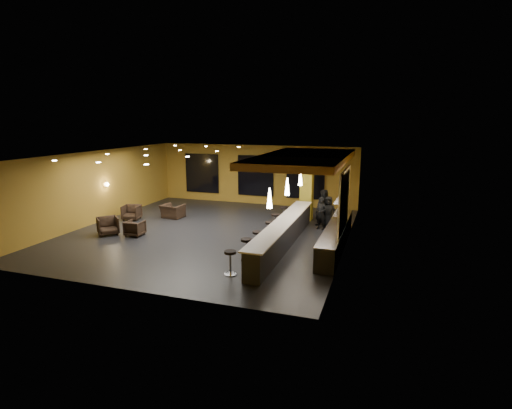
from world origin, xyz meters
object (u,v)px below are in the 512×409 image
(bar_stool_2, at_px, (257,238))
(armchair_b, at_px, (135,228))
(armchair_a, at_px, (108,226))
(armchair_d, at_px, (173,211))
(bar_stool_0, at_px, (230,260))
(pendant_0, at_px, (270,198))
(pendant_2, at_px, (300,178))
(staff_b, at_px, (324,209))
(bar_stool_3, at_px, (270,229))
(column, at_px, (307,185))
(armchair_c, at_px, (132,212))
(prep_counter, at_px, (336,237))
(staff_c, at_px, (328,212))
(bar_stool_4, at_px, (275,220))
(bar_counter, at_px, (283,234))
(pendant_1, at_px, (287,187))
(staff_a, at_px, (321,213))
(bar_stool_5, at_px, (284,213))
(bar_stool_1, at_px, (246,247))

(bar_stool_2, bearing_deg, armchair_b, 178.08)
(armchair_a, distance_m, armchair_d, 3.78)
(armchair_d, relative_size, bar_stool_0, 1.30)
(pendant_0, xyz_separation_m, pendant_2, (0.00, 5.00, 0.00))
(staff_b, relative_size, armchair_a, 2.06)
(armchair_d, bearing_deg, bar_stool_3, 165.28)
(staff_b, xyz_separation_m, armchair_a, (-8.85, -4.25, -0.50))
(column, xyz_separation_m, armchair_c, (-8.37, -2.81, -1.37))
(prep_counter, height_order, pendant_0, pendant_0)
(bar_stool_0, xyz_separation_m, bar_stool_2, (0.05, 2.66, -0.04))
(staff_c, distance_m, bar_stool_4, 2.58)
(column, height_order, pendant_2, column)
(bar_stool_3, bearing_deg, pendant_2, 73.36)
(pendant_2, bearing_deg, armchair_c, -171.76)
(bar_counter, xyz_separation_m, armchair_d, (-6.62, 2.80, -0.16))
(pendant_0, relative_size, armchair_c, 0.84)
(pendant_1, height_order, armchair_d, pendant_1)
(staff_b, xyz_separation_m, bar_stool_3, (-1.82, -2.89, -0.37))
(pendant_2, height_order, staff_c, pendant_2)
(staff_a, distance_m, armchair_a, 9.56)
(armchair_c, bearing_deg, pendant_2, -5.15)
(bar_stool_2, distance_m, bar_stool_5, 4.29)
(staff_c, relative_size, armchair_b, 2.02)
(column, distance_m, staff_a, 2.14)
(pendant_1, bearing_deg, armchair_a, -170.48)
(armchair_c, relative_size, armchair_d, 0.78)
(pendant_0, xyz_separation_m, bar_stool_2, (-0.85, 1.23, -1.87))
(bar_counter, xyz_separation_m, prep_counter, (2.00, 0.50, -0.07))
(armchair_c, height_order, bar_stool_1, bar_stool_1)
(bar_stool_5, bearing_deg, bar_stool_1, -89.23)
(staff_c, xyz_separation_m, armchair_d, (-7.89, -0.60, -0.40))
(armchair_c, height_order, bar_stool_3, bar_stool_3)
(pendant_0, height_order, bar_stool_4, pendant_0)
(bar_stool_4, bearing_deg, armchair_a, -157.13)
(staff_a, bearing_deg, armchair_d, -158.13)
(staff_c, bearing_deg, staff_a, -127.29)
(bar_counter, height_order, armchair_b, bar_counter)
(bar_counter, relative_size, prep_counter, 1.33)
(bar_counter, bearing_deg, armchair_a, -174.10)
(column, distance_m, bar_stool_1, 6.83)
(pendant_1, relative_size, armchair_d, 0.66)
(column, height_order, bar_stool_4, column)
(bar_counter, distance_m, armchair_b, 6.56)
(pendant_2, distance_m, bar_stool_0, 6.74)
(prep_counter, bearing_deg, armchair_d, 165.04)
(pendant_1, relative_size, armchair_c, 0.84)
(bar_counter, xyz_separation_m, pendant_0, (0.00, -2.00, 1.85))
(bar_stool_3, bearing_deg, pendant_1, -4.71)
(staff_b, distance_m, bar_stool_4, 2.47)
(column, bearing_deg, staff_b, -46.67)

